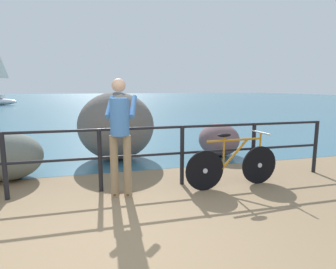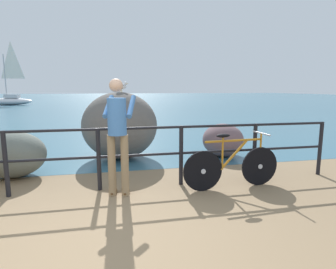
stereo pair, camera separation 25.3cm
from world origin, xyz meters
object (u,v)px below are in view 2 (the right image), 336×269
at_px(seagull, 121,86).
at_px(breakwater_boulder_right, 223,140).
at_px(person_at_railing, 118,132).
at_px(breakwater_boulder_main, 120,126).
at_px(breakwater_boulder_left, 12,155).
at_px(sailboat, 10,98).
at_px(bicycle, 232,165).

bearing_deg(seagull, breakwater_boulder_right, -35.18).
bearing_deg(breakwater_boulder_right, person_at_railing, -141.22).
xyz_separation_m(breakwater_boulder_main, breakwater_boulder_right, (2.46, -0.31, -0.38)).
distance_m(breakwater_boulder_left, sailboat, 26.43).
bearing_deg(seagull, breakwater_boulder_left, -179.05).
distance_m(bicycle, sailboat, 29.04).
relative_size(person_at_railing, seagull, 5.37).
bearing_deg(person_at_railing, breakwater_boulder_right, -37.58).
relative_size(bicycle, seagull, 5.13).
bearing_deg(bicycle, breakwater_boulder_left, 155.71).
distance_m(breakwater_boulder_right, sailboat, 27.40).
distance_m(breakwater_boulder_main, sailboat, 26.11).
xyz_separation_m(bicycle, sailboat, (-11.52, 26.65, 0.32)).
distance_m(person_at_railing, seagull, 2.53).
distance_m(bicycle, seagull, 3.27).
distance_m(breakwater_boulder_left, seagull, 2.68).
relative_size(breakwater_boulder_left, sailboat, 0.20).
height_order(breakwater_boulder_left, breakwater_boulder_right, breakwater_boulder_left).
relative_size(person_at_railing, breakwater_boulder_main, 1.02).
bearing_deg(sailboat, breakwater_boulder_left, 114.21).
bearing_deg(breakwater_boulder_left, person_at_railing, -34.71).
xyz_separation_m(breakwater_boulder_left, seagull, (2.09, 1.10, 1.27)).
distance_m(bicycle, breakwater_boulder_right, 2.27).
distance_m(person_at_railing, breakwater_boulder_main, 2.39).
xyz_separation_m(breakwater_boulder_left, breakwater_boulder_right, (4.48, 0.76, -0.03)).
height_order(person_at_railing, breakwater_boulder_main, person_at_railing).
distance_m(bicycle, person_at_railing, 1.94).
bearing_deg(breakwater_boulder_main, breakwater_boulder_left, -152.29).
relative_size(bicycle, breakwater_boulder_right, 1.57).
bearing_deg(person_at_railing, bicycle, -78.55).
xyz_separation_m(person_at_railing, breakwater_boulder_left, (-1.90, 1.32, -0.56)).
bearing_deg(bicycle, breakwater_boulder_right, 67.10).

